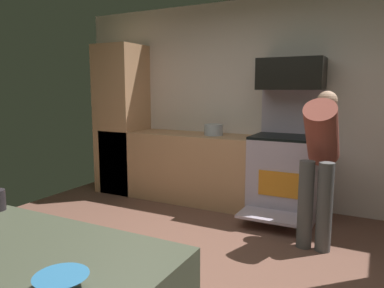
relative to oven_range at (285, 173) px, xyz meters
The scene contains 9 objects.
ground_plane 2.09m from the oven_range, 104.03° to the right, with size 5.20×4.80×0.02m, color brown.
wall_back 1.01m from the oven_range, 142.59° to the left, with size 5.20×0.12×2.60m, color silver.
lower_cabinet_run 1.39m from the oven_range, behind, with size 2.40×0.60×0.90m, color tan.
cabinet_column 2.45m from the oven_range, behind, with size 0.60×0.60×2.10m, color tan.
oven_range is the anchor object (origin of this frame).
microwave 1.16m from the oven_range, 90.00° to the left, with size 0.74×0.38×0.36m, color black.
person_cook 0.89m from the oven_range, 54.79° to the right, with size 0.31×0.67×1.47m.
mixing_bowl_small 3.54m from the oven_range, 87.56° to the right, with size 0.16×0.16×0.05m, color teal.
stock_pot 1.04m from the oven_range, behind, with size 0.24×0.24×0.14m, color #B2BBC8.
Camera 1 is at (1.44, -2.25, 1.48)m, focal length 34.05 mm.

